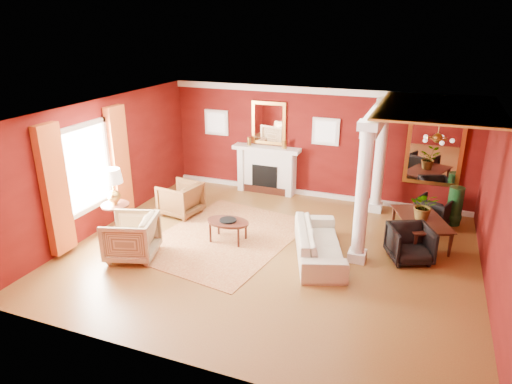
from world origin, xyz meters
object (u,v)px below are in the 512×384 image
at_px(armchair_stripe, 131,235).
at_px(dining_table, 422,223).
at_px(coffee_table, 228,223).
at_px(armchair_leopard, 180,197).
at_px(side_table, 114,191).
at_px(sofa, 319,238).

xyz_separation_m(armchair_stripe, dining_table, (5.37, 2.82, -0.05)).
height_order(armchair_stripe, coffee_table, armchair_stripe).
height_order(armchair_leopard, side_table, side_table).
bearing_deg(side_table, armchair_leopard, 62.31).
bearing_deg(armchair_leopard, sofa, 84.57).
xyz_separation_m(armchair_leopard, dining_table, (5.56, 0.56, -0.01)).
bearing_deg(side_table, dining_table, 17.77).
height_order(armchair_stripe, dining_table, armchair_stripe).
bearing_deg(armchair_stripe, side_table, -146.55).
distance_m(armchair_stripe, side_table, 1.35).
bearing_deg(armchair_leopard, armchair_stripe, 13.13).
xyz_separation_m(sofa, armchair_leopard, (-3.67, 0.91, 0.02)).
distance_m(armchair_leopard, dining_table, 5.58).
xyz_separation_m(side_table, dining_table, (6.32, 2.03, -0.59)).
xyz_separation_m(sofa, armchair_stripe, (-3.49, -1.34, 0.06)).
bearing_deg(armchair_leopard, side_table, -19.18).
distance_m(armchair_leopard, armchair_stripe, 2.26).
height_order(coffee_table, side_table, side_table).
distance_m(armchair_leopard, side_table, 1.75).
bearing_deg(dining_table, armchair_leopard, 73.37).
bearing_deg(dining_table, armchair_stripe, 95.27).
bearing_deg(armchair_stripe, dining_table, 100.85).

